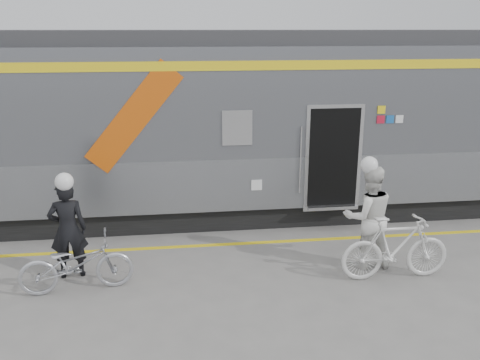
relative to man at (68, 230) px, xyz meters
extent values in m
plane|color=slate|center=(2.24, -1.18, -0.86)|extent=(90.00, 90.00, 0.00)
cube|color=black|center=(2.88, 3.02, -0.61)|extent=(24.00, 2.70, 0.50)
cube|color=#9EA0A5|center=(2.88, 3.02, 0.19)|extent=(24.00, 3.00, 1.10)
cube|color=slate|center=(2.88, 3.02, 1.84)|extent=(24.00, 3.00, 2.20)
cube|color=#38383A|center=(2.88, 3.02, 3.09)|extent=(24.00, 2.64, 0.30)
cube|color=yellow|center=(2.88, 1.51, 2.59)|extent=(24.00, 0.02, 0.18)
cube|color=#CC500C|center=(1.08, 1.51, 1.64)|extent=(1.96, 0.01, 2.19)
cube|color=black|center=(3.08, 1.51, 1.39)|extent=(0.55, 0.02, 0.65)
cube|color=black|center=(5.08, 1.72, 0.69)|extent=(1.05, 0.45, 2.10)
cube|color=silver|center=(5.08, 1.51, 0.69)|extent=(1.20, 0.02, 2.25)
cylinder|color=silver|center=(4.38, 1.49, 0.69)|extent=(0.04, 0.04, 1.40)
cube|color=silver|center=(5.08, 1.47, -0.34)|extent=(1.05, 0.25, 0.06)
cube|color=yellow|center=(6.03, 1.51, 1.69)|extent=(0.16, 0.01, 0.16)
cube|color=red|center=(6.03, 1.51, 1.49)|extent=(0.16, 0.01, 0.16)
cube|color=#195BA8|center=(6.23, 1.51, 1.49)|extent=(0.16, 0.01, 0.16)
cube|color=silver|center=(6.43, 1.51, 1.49)|extent=(0.16, 0.01, 0.16)
cube|color=silver|center=(3.48, 1.51, 0.19)|extent=(0.22, 0.01, 0.22)
cube|color=yellow|center=(2.24, 0.97, -0.86)|extent=(24.00, 0.12, 0.01)
imported|color=black|center=(0.00, 0.00, 0.00)|extent=(0.68, 0.49, 1.72)
imported|color=#B3B5BB|center=(0.20, -0.55, -0.39)|extent=(1.87, 0.86, 0.95)
imported|color=white|center=(5.20, -0.25, 0.07)|extent=(0.91, 0.71, 1.87)
imported|color=silver|center=(5.50, -0.80, -0.29)|extent=(1.89, 0.54, 1.13)
sphere|color=white|center=(0.00, 0.00, 1.01)|extent=(0.30, 0.30, 0.30)
sphere|color=white|center=(5.20, -0.25, 1.16)|extent=(0.30, 0.30, 0.30)
camera|label=1|loc=(1.88, -8.31, 3.28)|focal=38.00mm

